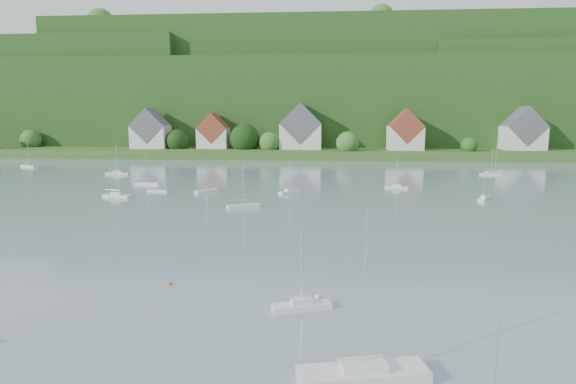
% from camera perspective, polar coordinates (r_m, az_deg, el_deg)
% --- Properties ---
extents(far_shore_strip, '(600.00, 60.00, 3.00)m').
position_cam_1_polar(far_shore_strip, '(205.86, 0.27, 4.88)').
color(far_shore_strip, '#32521E').
rests_on(far_shore_strip, ground).
extents(forested_ridge, '(620.00, 181.22, 69.89)m').
position_cam_1_polar(forested_ridge, '(273.75, 1.44, 10.42)').
color(forested_ridge, '#1A3E14').
rests_on(forested_ridge, ground).
extents(village_building_0, '(14.00, 10.40, 16.00)m').
position_cam_1_polar(village_building_0, '(204.29, -15.69, 6.76)').
color(village_building_0, beige).
rests_on(village_building_0, far_shore_strip).
extents(village_building_1, '(12.00, 9.36, 14.00)m').
position_cam_1_polar(village_building_1, '(199.08, -8.67, 6.72)').
color(village_building_1, beige).
rests_on(village_building_1, far_shore_strip).
extents(village_building_2, '(16.00, 11.44, 18.00)m').
position_cam_1_polar(village_building_2, '(193.10, 1.50, 7.20)').
color(village_building_2, beige).
rests_on(village_building_2, far_shore_strip).
extents(village_building_3, '(13.00, 10.40, 15.50)m').
position_cam_1_polar(village_building_3, '(193.18, 13.48, 6.70)').
color(village_building_3, beige).
rests_on(village_building_3, far_shore_strip).
extents(village_building_4, '(15.00, 10.40, 16.50)m').
position_cam_1_polar(village_building_4, '(208.73, 25.68, 6.26)').
color(village_building_4, beige).
rests_on(village_building_4, far_shore_strip).
extents(near_sailboat_3, '(5.41, 3.01, 7.03)m').
position_cam_1_polar(near_sailboat_3, '(43.74, 1.58, -13.00)').
color(near_sailboat_3, silver).
rests_on(near_sailboat_3, ground).
extents(near_sailboat_4, '(8.65, 4.10, 11.26)m').
position_cam_1_polar(near_sailboat_4, '(33.58, 8.70, -20.14)').
color(near_sailboat_4, silver).
rests_on(near_sailboat_4, ground).
extents(mooring_buoy_1, '(0.45, 0.45, 0.45)m').
position_cam_1_polar(mooring_buoy_1, '(46.36, 3.43, -12.24)').
color(mooring_buoy_1, white).
rests_on(mooring_buoy_1, ground).
extents(mooring_buoy_3, '(0.40, 0.40, 0.40)m').
position_cam_1_polar(mooring_buoy_3, '(50.98, -13.55, -10.47)').
color(mooring_buoy_3, '#E65405').
rests_on(mooring_buoy_3, ground).
extents(far_sailboat_cluster, '(198.42, 65.59, 8.71)m').
position_cam_1_polar(far_sailboat_cluster, '(120.63, -3.20, 1.27)').
color(far_sailboat_cluster, silver).
rests_on(far_sailboat_cluster, ground).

